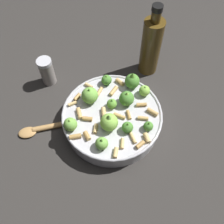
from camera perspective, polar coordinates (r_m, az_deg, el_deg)
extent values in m
plane|color=#2D2B28|center=(0.75, 0.00, -2.67)|extent=(2.40, 2.40, 0.00)
cylinder|color=#B7B7BC|center=(0.73, 0.00, -1.59)|extent=(0.27, 0.27, 0.06)
torus|color=#B7B7BC|center=(0.70, 0.00, -0.44)|extent=(0.28, 0.28, 0.01)
sphere|color=#8CC64C|center=(0.74, 7.32, 4.78)|extent=(0.03, 0.03, 0.03)
cone|color=#609E38|center=(0.73, 7.45, 5.47)|extent=(0.02, 0.02, 0.01)
sphere|color=#75B247|center=(0.64, -2.33, -7.09)|extent=(0.03, 0.03, 0.03)
cone|color=#609E38|center=(0.63, -2.38, -6.42)|extent=(0.01, 0.01, 0.01)
sphere|color=#75B247|center=(0.68, -9.36, -2.76)|extent=(0.04, 0.04, 0.04)
cone|color=#8CC64C|center=(0.66, -9.57, -1.99)|extent=(0.02, 0.02, 0.01)
sphere|color=#75B247|center=(0.71, -5.04, 3.75)|extent=(0.05, 0.05, 0.05)
cone|color=#609E38|center=(0.70, -5.18, 4.87)|extent=(0.02, 0.02, 0.02)
sphere|color=#609E38|center=(0.71, -0.08, 1.88)|extent=(0.03, 0.03, 0.03)
cone|color=#4C8933|center=(0.69, -0.08, 2.56)|extent=(0.01, 0.01, 0.01)
sphere|color=#4C8933|center=(0.67, 3.51, -3.48)|extent=(0.03, 0.03, 0.03)
cone|color=#75B247|center=(0.65, 3.58, -2.79)|extent=(0.01, 0.01, 0.01)
sphere|color=#4C8933|center=(0.76, -1.24, 7.22)|extent=(0.03, 0.03, 0.03)
cone|color=#609E38|center=(0.74, -1.26, 7.95)|extent=(0.01, 0.01, 0.01)
sphere|color=#8CC64C|center=(0.66, -0.65, -2.32)|extent=(0.05, 0.05, 0.05)
cone|color=#75B247|center=(0.64, -0.67, -1.22)|extent=(0.02, 0.02, 0.02)
sphere|color=#4C8933|center=(0.68, 8.18, -3.18)|extent=(0.03, 0.03, 0.03)
cone|color=#609E38|center=(0.66, 8.32, -2.59)|extent=(0.01, 0.01, 0.01)
sphere|color=#4C8933|center=(0.75, 4.57, 6.96)|extent=(0.04, 0.04, 0.04)
cone|color=#609E38|center=(0.73, 4.70, 8.15)|extent=(0.02, 0.02, 0.02)
sphere|color=#4C8933|center=(0.71, 3.32, 3.07)|extent=(0.04, 0.04, 0.04)
cone|color=#8CC64C|center=(0.69, 3.41, 4.07)|extent=(0.02, 0.02, 0.02)
cylinder|color=tan|center=(0.66, 2.34, -7.07)|extent=(0.01, 0.03, 0.01)
cylinder|color=tan|center=(0.72, 6.66, 1.67)|extent=(0.03, 0.01, 0.01)
cylinder|color=tan|center=(0.73, -8.93, 1.91)|extent=(0.03, 0.02, 0.01)
cylinder|color=tan|center=(0.70, 7.00, -1.38)|extent=(0.03, 0.01, 0.01)
cylinder|color=tan|center=(0.71, 9.09, 0.34)|extent=(0.03, 0.03, 0.01)
cylinder|color=tan|center=(0.66, 6.39, -7.31)|extent=(0.03, 0.02, 0.01)
cylinder|color=tan|center=(0.69, -5.56, -1.50)|extent=(0.03, 0.01, 0.01)
cylinder|color=tan|center=(0.74, 0.36, 4.80)|extent=(0.03, 0.03, 0.01)
cylinder|color=tan|center=(0.67, -5.66, -5.35)|extent=(0.02, 0.03, 0.01)
cylinder|color=tan|center=(0.70, 3.79, -0.64)|extent=(0.01, 0.03, 0.01)
cylinder|color=tan|center=(0.70, -7.42, -0.34)|extent=(0.02, 0.04, 0.01)
cylinder|color=tan|center=(0.70, -1.87, -0.14)|extent=(0.02, 0.03, 0.01)
cylinder|color=tan|center=(0.76, -5.26, 5.95)|extent=(0.03, 0.02, 0.01)
cylinder|color=tan|center=(0.67, -8.27, -5.46)|extent=(0.03, 0.02, 0.01)
cylinder|color=tan|center=(0.67, 7.85, -5.82)|extent=(0.02, 0.03, 0.01)
cylinder|color=tan|center=(0.70, 1.67, -0.87)|extent=(0.03, 0.02, 0.01)
cylinder|color=tan|center=(0.74, -2.88, 4.59)|extent=(0.02, 0.03, 0.01)
cylinder|color=tan|center=(0.74, -7.86, 3.37)|extent=(0.02, 0.03, 0.01)
cylinder|color=tan|center=(0.67, 4.73, -5.83)|extent=(0.02, 0.03, 0.01)
cylinder|color=tan|center=(0.68, -3.72, -3.73)|extent=(0.01, 0.03, 0.01)
cylinder|color=tan|center=(0.64, 0.82, -9.14)|extent=(0.02, 0.03, 0.01)
cylinder|color=tan|center=(0.76, 1.81, 6.77)|extent=(0.03, 0.03, 0.01)
cylinder|color=gray|center=(0.84, -14.37, 8.59)|extent=(0.04, 0.04, 0.08)
cylinder|color=silver|center=(0.81, -15.09, 10.80)|extent=(0.05, 0.05, 0.01)
cylinder|color=#4C3814|center=(0.82, 8.71, 14.17)|extent=(0.06, 0.06, 0.19)
cylinder|color=#4C3814|center=(0.75, 9.90, 20.49)|extent=(0.03, 0.03, 0.04)
cylinder|color=black|center=(0.73, 10.21, 22.07)|extent=(0.03, 0.03, 0.02)
cylinder|color=#B2844C|center=(0.75, -10.08, -2.75)|extent=(0.20, 0.06, 0.02)
ellipsoid|color=#B2844C|center=(0.77, -18.50, -4.39)|extent=(0.06, 0.05, 0.01)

